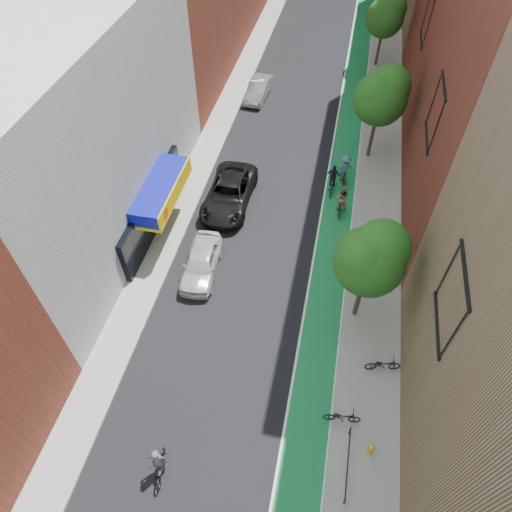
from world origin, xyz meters
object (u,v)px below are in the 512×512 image
Objects in this scene: parked_car_silver at (258,89)px; fire_hydrant at (371,449)px; cyclist_lane_near at (341,202)px; cyclist_lane_mid at (333,182)px; cyclist_lane_far at (344,171)px; parked_car_black at (229,193)px; parked_car_white at (201,262)px; cyclist_lead at (159,465)px.

fire_hydrant is (10.55, -27.41, -0.18)m from parked_car_silver.
cyclist_lane_mid is (-0.72, 2.05, -0.20)m from cyclist_lane_near.
cyclist_lane_mid is at bearing 101.14° from fire_hydrant.
cyclist_lane_far reaches higher than fire_hydrant.
parked_car_black is 8.23× the size of fire_hydrant.
parked_car_white is 2.11× the size of cyclist_lead.
parked_car_white is 9.73m from cyclist_lane_near.
parked_car_white is 0.75× the size of parked_car_black.
cyclist_lead is (1.39, -10.71, -0.05)m from parked_car_white.
cyclist_lane_near reaches higher than fire_hydrant.
parked_car_silver is 2.00× the size of cyclist_lane_far.
cyclist_lane_far is at bearing -121.51° from cyclist_lane_mid.
cyclist_lane_mid is at bearing -116.20° from cyclist_lead.
cyclist_lane_far reaches higher than cyclist_lead.
cyclist_lane_near is (5.85, 17.21, 0.22)m from cyclist_lead.
cyclist_lead is 19.93m from cyclist_lane_mid.
cyclist_lane_near is 2.96× the size of fire_hydrant.
parked_car_black is 16.66m from cyclist_lead.
cyclist_lane_far reaches higher than cyclist_lane_near.
cyclist_lane_near is at bearing 37.86° from parked_car_white.
cyclist_lane_near reaches higher than cyclist_lane_mid.
cyclist_lead is (2.12, -29.92, -0.00)m from parked_car_silver.
cyclist_lane_mid reaches higher than parked_car_black.
cyclist_lead reaches higher than parked_car_black.
cyclist_lead is at bearing -86.64° from parked_car_white.
parked_car_black is 2.97× the size of cyclist_lane_mid.
parked_car_silver is 2.06× the size of cyclist_lead.
cyclist_lead is at bearing 71.48° from cyclist_lane_near.
parked_car_black is 6.93m from cyclist_lane_mid.
cyclist_lane_near is at bearing 79.24° from cyclist_lane_far.
cyclist_lane_mid is 17.08m from fire_hydrant.
cyclist_lane_mid reaches higher than parked_car_silver.
parked_car_white is 19.22m from parked_car_silver.
fire_hydrant is (9.70, -14.10, -0.29)m from parked_car_black.
parked_car_black is at bearing 25.03° from cyclist_lane_mid.
cyclist_lane_mid is 2.77× the size of fire_hydrant.
cyclist_lane_far is (0.66, 0.97, 0.25)m from cyclist_lane_mid.
parked_car_white is 1.03× the size of parked_car_silver.
cyclist_lane_near reaches higher than parked_car_black.
cyclist_lane_near reaches higher than parked_car_silver.
cyclist_lane_far reaches higher than parked_car_white.
parked_car_white is 12.80m from fire_hydrant.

